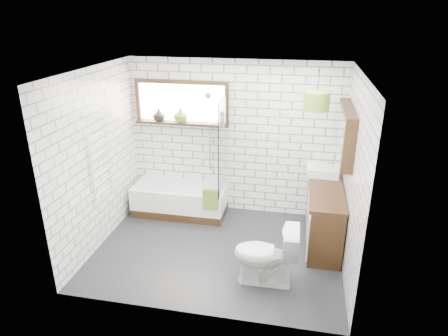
% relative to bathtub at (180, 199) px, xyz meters
% --- Properties ---
extents(floor, '(3.40, 2.60, 0.01)m').
position_rel_bathtub_xyz_m(floor, '(0.85, -0.97, -0.25)').
color(floor, black).
rests_on(floor, ground).
extents(ceiling, '(3.40, 2.60, 0.01)m').
position_rel_bathtub_xyz_m(ceiling, '(0.85, -0.97, 2.26)').
color(ceiling, white).
rests_on(ceiling, ground).
extents(wall_back, '(3.40, 0.01, 2.50)m').
position_rel_bathtub_xyz_m(wall_back, '(0.85, 0.34, 1.01)').
color(wall_back, white).
rests_on(wall_back, ground).
extents(wall_front, '(3.40, 0.01, 2.50)m').
position_rel_bathtub_xyz_m(wall_front, '(0.85, -2.27, 1.01)').
color(wall_front, white).
rests_on(wall_front, ground).
extents(wall_left, '(0.01, 2.60, 2.50)m').
position_rel_bathtub_xyz_m(wall_left, '(-0.86, -0.97, 1.01)').
color(wall_left, white).
rests_on(wall_left, ground).
extents(wall_right, '(0.01, 2.60, 2.50)m').
position_rel_bathtub_xyz_m(wall_right, '(2.55, -0.97, 1.01)').
color(wall_right, white).
rests_on(wall_right, ground).
extents(window, '(1.52, 0.16, 0.68)m').
position_rel_bathtub_xyz_m(window, '(-0.00, 0.29, 1.56)').
color(window, black).
rests_on(window, wall_back).
extents(towel_radiator, '(0.06, 0.52, 1.00)m').
position_rel_bathtub_xyz_m(towel_radiator, '(-0.81, -0.97, 0.96)').
color(towel_radiator, white).
rests_on(towel_radiator, wall_left).
extents(mirror_cabinet, '(0.16, 1.20, 0.70)m').
position_rel_bathtub_xyz_m(mirror_cabinet, '(2.47, -0.37, 1.41)').
color(mirror_cabinet, black).
rests_on(mirror_cabinet, wall_right).
extents(shower_riser, '(0.02, 0.02, 1.30)m').
position_rel_bathtub_xyz_m(shower_riser, '(0.45, 0.29, 1.11)').
color(shower_riser, silver).
rests_on(shower_riser, wall_back).
extents(bathtub, '(1.51, 0.67, 0.49)m').
position_rel_bathtub_xyz_m(bathtub, '(0.00, 0.00, 0.00)').
color(bathtub, white).
rests_on(bathtub, floor).
extents(shower_screen, '(0.02, 0.72, 1.50)m').
position_rel_bathtub_xyz_m(shower_screen, '(0.73, 0.00, 0.99)').
color(shower_screen, white).
rests_on(shower_screen, bathtub).
extents(towel_green, '(0.24, 0.06, 0.32)m').
position_rel_bathtub_xyz_m(towel_green, '(0.60, -0.33, 0.22)').
color(towel_green, '#587422').
rests_on(towel_green, bathtub).
extents(towel_beige, '(0.20, 0.05, 0.26)m').
position_rel_bathtub_xyz_m(towel_beige, '(0.60, -0.33, 0.22)').
color(towel_beige, tan).
rests_on(towel_beige, bathtub).
extents(vanity, '(0.48, 1.48, 0.85)m').
position_rel_bathtub_xyz_m(vanity, '(2.31, -0.42, 0.18)').
color(vanity, black).
rests_on(vanity, floor).
extents(basin, '(0.46, 0.41, 0.14)m').
position_rel_bathtub_xyz_m(basin, '(2.25, 0.08, 0.67)').
color(basin, white).
rests_on(basin, vanity).
extents(tap, '(0.04, 0.04, 0.15)m').
position_rel_bathtub_xyz_m(tap, '(2.41, 0.08, 0.73)').
color(tap, silver).
rests_on(tap, vanity).
extents(toilet, '(0.46, 0.79, 0.79)m').
position_rel_bathtub_xyz_m(toilet, '(1.57, -1.54, 0.15)').
color(toilet, white).
rests_on(toilet, floor).
extents(vase_olive, '(0.24, 0.24, 0.24)m').
position_rel_bathtub_xyz_m(vase_olive, '(-0.01, 0.26, 1.36)').
color(vase_olive, olive).
rests_on(vase_olive, window).
extents(vase_dark, '(0.20, 0.20, 0.20)m').
position_rel_bathtub_xyz_m(vase_dark, '(-0.38, 0.26, 1.34)').
color(vase_dark, black).
rests_on(vase_dark, window).
extents(bottle, '(0.08, 0.08, 0.21)m').
position_rel_bathtub_xyz_m(bottle, '(0.65, 0.26, 1.34)').
color(bottle, olive).
rests_on(bottle, window).
extents(pendant, '(0.32, 0.32, 0.24)m').
position_rel_bathtub_xyz_m(pendant, '(2.06, -0.53, 1.86)').
color(pendant, '#587422').
rests_on(pendant, ceiling).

